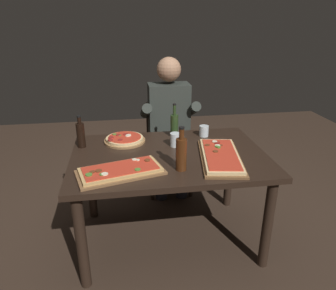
{
  "coord_description": "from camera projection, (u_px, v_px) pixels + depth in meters",
  "views": [
    {
      "loc": [
        -0.32,
        -2.07,
        1.67
      ],
      "look_at": [
        0.0,
        0.05,
        0.79
      ],
      "focal_mm": 33.85,
      "sensor_mm": 36.0,
      "label": 1
    }
  ],
  "objects": [
    {
      "name": "diner_chair",
      "position": [
        168.0,
        142.0,
        3.19
      ],
      "size": [
        0.44,
        0.44,
        0.87
      ],
      "color": "black",
      "rests_on": "ground_plane"
    },
    {
      "name": "wine_bottle_dark",
      "position": [
        181.0,
        153.0,
        2.02
      ],
      "size": [
        0.07,
        0.07,
        0.29
      ],
      "color": "#47230F",
      "rests_on": "dining_table"
    },
    {
      "name": "ground_plane",
      "position": [
        169.0,
        237.0,
        2.57
      ],
      "size": [
        6.4,
        6.4,
        0.0
      ],
      "primitive_type": "plane",
      "color": "#38281E"
    },
    {
      "name": "pizza_rectangular_left",
      "position": [
        221.0,
        156.0,
        2.21
      ],
      "size": [
        0.37,
        0.65,
        0.05
      ],
      "color": "brown",
      "rests_on": "dining_table"
    },
    {
      "name": "tumbler_near_camera",
      "position": [
        204.0,
        132.0,
        2.62
      ],
      "size": [
        0.08,
        0.08,
        0.09
      ],
      "color": "silver",
      "rests_on": "dining_table"
    },
    {
      "name": "tumbler_far_side",
      "position": [
        175.0,
        140.0,
        2.41
      ],
      "size": [
        0.08,
        0.08,
        0.1
      ],
      "color": "silver",
      "rests_on": "dining_table"
    },
    {
      "name": "seated_diner",
      "position": [
        170.0,
        122.0,
        2.98
      ],
      "size": [
        0.53,
        0.41,
        1.33
      ],
      "color": "#23232D",
      "rests_on": "ground_plane"
    },
    {
      "name": "oil_bottle_amber",
      "position": [
        81.0,
        134.0,
        2.38
      ],
      "size": [
        0.06,
        0.06,
        0.25
      ],
      "color": "black",
      "rests_on": "dining_table"
    },
    {
      "name": "pizza_round_far",
      "position": [
        125.0,
        139.0,
        2.51
      ],
      "size": [
        0.32,
        0.32,
        0.05
      ],
      "color": "olive",
      "rests_on": "dining_table"
    },
    {
      "name": "vinegar_bottle_green",
      "position": [
        174.0,
        125.0,
        2.58
      ],
      "size": [
        0.06,
        0.06,
        0.28
      ],
      "color": "#233819",
      "rests_on": "dining_table"
    },
    {
      "name": "pizza_rectangular_front",
      "position": [
        120.0,
        171.0,
        2.0
      ],
      "size": [
        0.59,
        0.39,
        0.05
      ],
      "color": "brown",
      "rests_on": "dining_table"
    },
    {
      "name": "dining_table",
      "position": [
        169.0,
        166.0,
        2.33
      ],
      "size": [
        1.4,
        0.96,
        0.74
      ],
      "color": "black",
      "rests_on": "ground_plane"
    }
  ]
}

